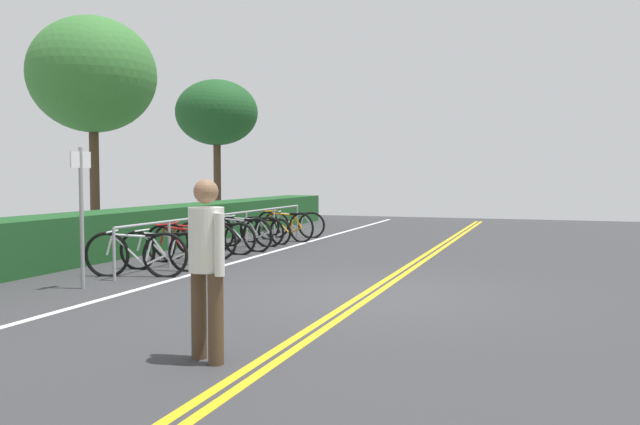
% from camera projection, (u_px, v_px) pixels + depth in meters
% --- Properties ---
extents(ground_plane, '(34.13, 13.66, 0.05)m').
position_uv_depth(ground_plane, '(368.00, 297.00, 9.19)').
color(ground_plane, '#353538').
extents(centre_line_yellow_inner, '(30.71, 0.10, 0.00)m').
position_uv_depth(centre_line_yellow_inner, '(374.00, 295.00, 9.16)').
color(centre_line_yellow_inner, gold).
rests_on(centre_line_yellow_inner, ground_plane).
extents(centre_line_yellow_outer, '(30.71, 0.10, 0.00)m').
position_uv_depth(centre_line_yellow_outer, '(363.00, 294.00, 9.22)').
color(centre_line_yellow_outer, gold).
rests_on(centre_line_yellow_outer, ground_plane).
extents(bike_lane_stripe_white, '(30.71, 0.12, 0.00)m').
position_uv_depth(bike_lane_stripe_white, '(164.00, 282.00, 10.27)').
color(bike_lane_stripe_white, white).
rests_on(bike_lane_stripe_white, ground_plane).
extents(bike_rack, '(8.07, 0.05, 0.86)m').
position_uv_depth(bike_rack, '(230.00, 222.00, 14.19)').
color(bike_rack, '#9EA0A5').
rests_on(bike_rack, ground_plane).
extents(bicycle_0, '(0.57, 1.71, 0.79)m').
position_uv_depth(bicycle_0, '(136.00, 254.00, 10.80)').
color(bicycle_0, black).
rests_on(bicycle_0, ground_plane).
extents(bicycle_1, '(0.46, 1.69, 0.74)m').
position_uv_depth(bicycle_1, '(162.00, 251.00, 11.53)').
color(bicycle_1, black).
rests_on(bicycle_1, ground_plane).
extents(bicycle_2, '(0.49, 1.79, 0.77)m').
position_uv_depth(bicycle_2, '(182.00, 245.00, 12.42)').
color(bicycle_2, black).
rests_on(bicycle_2, ground_plane).
extents(bicycle_3, '(0.59, 1.66, 0.76)m').
position_uv_depth(bicycle_3, '(195.00, 241.00, 13.07)').
color(bicycle_3, black).
rests_on(bicycle_3, ground_plane).
extents(bicycle_4, '(0.46, 1.78, 0.73)m').
position_uv_depth(bicycle_4, '(215.00, 238.00, 13.87)').
color(bicycle_4, black).
rests_on(bicycle_4, ground_plane).
extents(bicycle_5, '(0.46, 1.75, 0.78)m').
position_uv_depth(bicycle_5, '(239.00, 234.00, 14.56)').
color(bicycle_5, black).
rests_on(bicycle_5, ground_plane).
extents(bicycle_6, '(0.51, 1.68, 0.76)m').
position_uv_depth(bicycle_6, '(249.00, 231.00, 15.36)').
color(bicycle_6, black).
rests_on(bicycle_6, ground_plane).
extents(bicycle_7, '(0.58, 1.58, 0.68)m').
position_uv_depth(bicycle_7, '(265.00, 230.00, 16.10)').
color(bicycle_7, black).
rests_on(bicycle_7, ground_plane).
extents(bicycle_8, '(0.63, 1.80, 0.79)m').
position_uv_depth(bicycle_8, '(284.00, 226.00, 16.76)').
color(bicycle_8, black).
rests_on(bicycle_8, ground_plane).
extents(bicycle_9, '(0.57, 1.64, 0.74)m').
position_uv_depth(bicycle_9, '(294.00, 225.00, 17.54)').
color(bicycle_9, black).
rests_on(bicycle_9, ground_plane).
extents(pedestrian, '(0.32, 0.44, 1.64)m').
position_uv_depth(pedestrian, '(207.00, 258.00, 5.86)').
color(pedestrian, '#4C3826').
rests_on(pedestrian, ground_plane).
extents(sign_post_near, '(0.36, 0.09, 2.07)m').
position_uv_depth(sign_post_near, '(81.00, 203.00, 9.62)').
color(sign_post_near, gray).
rests_on(sign_post_near, ground_plane).
extents(hedge_backdrop, '(17.02, 1.22, 0.92)m').
position_uv_depth(hedge_backdrop, '(182.00, 224.00, 16.30)').
color(hedge_backdrop, '#1C4C21').
rests_on(hedge_backdrop, ground_plane).
extents(tree_mid, '(2.99, 2.99, 5.41)m').
position_uv_depth(tree_mid, '(93.00, 75.00, 15.60)').
color(tree_mid, '#473323').
rests_on(tree_mid, ground_plane).
extents(tree_far_right, '(2.77, 2.77, 4.87)m').
position_uv_depth(tree_far_right, '(217.00, 113.00, 22.21)').
color(tree_far_right, '#473323').
rests_on(tree_far_right, ground_plane).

